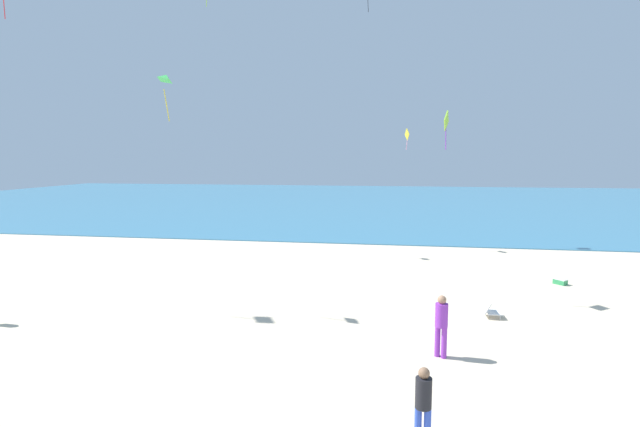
# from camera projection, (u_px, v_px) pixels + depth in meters

# --- Properties ---
(ground_plane) EXTENTS (120.00, 120.00, 0.00)m
(ground_plane) POSITION_uv_depth(u_px,v_px,m) (340.00, 291.00, 19.28)
(ground_plane) COLOR beige
(ocean_water) EXTENTS (120.00, 60.00, 0.05)m
(ocean_water) POSITION_uv_depth(u_px,v_px,m) (380.00, 201.00, 59.04)
(ocean_water) COLOR teal
(ocean_water) RESTS_ON ground_plane
(beach_chair_near_camera) EXTENTS (0.63, 0.57, 0.53)m
(beach_chair_near_camera) POSITION_uv_depth(u_px,v_px,m) (491.00, 310.00, 16.15)
(beach_chair_near_camera) COLOR white
(beach_chair_near_camera) RESTS_ON ground_plane
(cooler_box) EXTENTS (0.58, 0.59, 0.24)m
(cooler_box) POSITION_uv_depth(u_px,v_px,m) (560.00, 281.00, 20.35)
(cooler_box) COLOR #339956
(cooler_box) RESTS_ON ground_plane
(person_2) EXTENTS (0.46, 0.46, 1.69)m
(person_2) POSITION_uv_depth(u_px,v_px,m) (441.00, 322.00, 12.85)
(person_2) COLOR purple
(person_2) RESTS_ON ground_plane
(person_3) EXTENTS (0.33, 0.33, 1.53)m
(person_3) POSITION_uv_depth(u_px,v_px,m) (423.00, 401.00, 8.85)
(person_3) COLOR blue
(person_3) RESTS_ON ground_plane
(kite_lime) EXTENTS (0.24, 0.72, 1.43)m
(kite_lime) POSITION_uv_depth(u_px,v_px,m) (446.00, 122.00, 17.74)
(kite_lime) COLOR #99DB33
(kite_yellow) EXTENTS (0.26, 0.64, 1.22)m
(kite_yellow) POSITION_uv_depth(u_px,v_px,m) (407.00, 135.00, 27.85)
(kite_yellow) COLOR yellow
(kite_green) EXTENTS (0.72, 0.72, 1.62)m
(kite_green) POSITION_uv_depth(u_px,v_px,m) (167.00, 78.00, 16.51)
(kite_green) COLOR green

